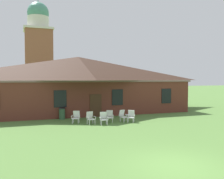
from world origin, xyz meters
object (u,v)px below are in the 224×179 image
at_px(lawn_chair_by_porch, 76,117).
at_px(lawn_chair_right_end, 123,116).
at_px(lawn_chair_near_door, 90,118).
at_px(trash_bin, 62,114).
at_px(lawn_chair_left_end, 104,118).
at_px(lawn_chair_middle, 110,116).
at_px(lawn_chair_far_side, 131,116).

height_order(lawn_chair_by_porch, lawn_chair_right_end, same).
distance_m(lawn_chair_near_door, trash_bin, 3.47).
distance_m(lawn_chair_left_end, lawn_chair_middle, 1.09).
relative_size(lawn_chair_by_porch, lawn_chair_middle, 1.00).
bearing_deg(lawn_chair_left_end, lawn_chair_right_end, 18.37).
bearing_deg(trash_bin, lawn_chair_by_porch, -70.40).
distance_m(lawn_chair_by_porch, lawn_chair_near_door, 1.26).
distance_m(lawn_chair_by_porch, lawn_chair_right_end, 3.82).
xyz_separation_m(lawn_chair_right_end, lawn_chair_far_side, (0.52, -0.38, 0.00)).
height_order(lawn_chair_near_door, lawn_chair_middle, same).
bearing_deg(trash_bin, lawn_chair_near_door, -59.89).
xyz_separation_m(lawn_chair_by_porch, lawn_chair_right_end, (3.75, -0.72, 0.00)).
bearing_deg(trash_bin, lawn_chair_middle, -39.11).
height_order(lawn_chair_left_end, lawn_chair_middle, same).
relative_size(lawn_chair_near_door, lawn_chair_far_side, 1.00).
distance_m(lawn_chair_by_porch, lawn_chair_middle, 2.68).
height_order(lawn_chair_middle, lawn_chair_right_end, same).
relative_size(lawn_chair_middle, trash_bin, 0.98).
distance_m(lawn_chair_by_porch, trash_bin, 2.33).
xyz_separation_m(lawn_chair_near_door, lawn_chair_right_end, (2.79, 0.10, 0.00)).
relative_size(lawn_chair_right_end, trash_bin, 0.98).
height_order(lawn_chair_by_porch, lawn_chair_left_end, same).
distance_m(lawn_chair_middle, lawn_chair_right_end, 1.14).
bearing_deg(lawn_chair_right_end, lawn_chair_near_door, -178.00).
relative_size(lawn_chair_left_end, lawn_chair_far_side, 1.00).
distance_m(lawn_chair_near_door, lawn_chair_left_end, 1.04).
xyz_separation_m(lawn_chair_left_end, trash_bin, (-2.64, 3.54, -0.00)).
distance_m(lawn_chair_far_side, trash_bin, 6.03).
xyz_separation_m(lawn_chair_by_porch, lawn_chair_left_end, (1.86, -1.35, 0.00)).
bearing_deg(lawn_chair_middle, lawn_chair_by_porch, 167.67).
xyz_separation_m(lawn_chair_left_end, lawn_chair_right_end, (1.90, 0.63, 0.00)).
bearing_deg(lawn_chair_middle, lawn_chair_left_end, -134.54).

